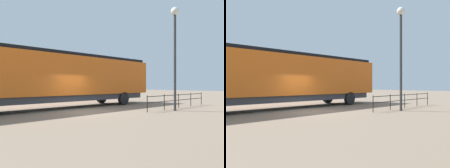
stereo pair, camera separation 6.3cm
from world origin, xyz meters
TOP-DOWN VIEW (x-y plane):
  - ground_plane at (0.00, 0.00)m, footprint 120.00×120.00m
  - locomotive at (-3.03, 0.55)m, footprint 3.04×17.12m
  - lamp_post at (3.88, 4.43)m, footprint 0.53×0.53m
  - platform_fence at (3.07, 6.42)m, footprint 0.05×8.01m

SIDE VIEW (x-z plane):
  - ground_plane at x=0.00m, z-range 0.00..0.00m
  - platform_fence at x=3.07m, z-range 0.16..1.22m
  - locomotive at x=-3.03m, z-range 0.26..4.30m
  - lamp_post at x=3.88m, z-range 1.41..8.29m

